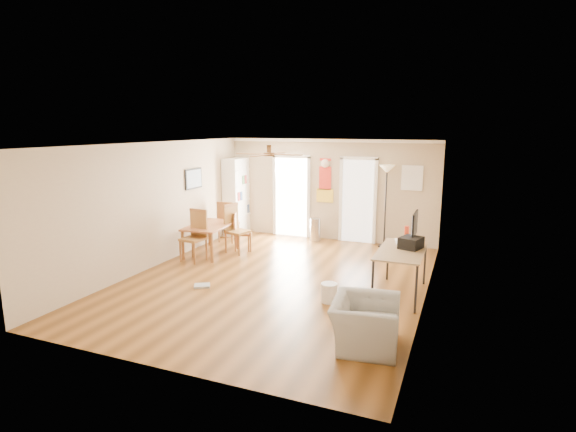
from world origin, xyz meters
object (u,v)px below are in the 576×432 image
at_px(wastebasket_a, 329,293).
at_px(torchiere_lamp, 385,207).
at_px(dining_chair_near, 193,236).
at_px(armchair, 365,323).
at_px(bookshelf, 237,196).
at_px(printer, 411,243).
at_px(dining_table, 211,239).
at_px(trash_can, 315,230).
at_px(dining_chair_right_a, 243,231).
at_px(dining_chair_far, 229,221).
at_px(computer_desk, 400,272).
at_px(wastebasket_b, 354,310).
at_px(dining_chair_right_b, 238,229).

bearing_deg(wastebasket_a, torchiere_lamp, 86.67).
xyz_separation_m(dining_chair_near, armchair, (4.35, -2.48, -0.24)).
bearing_deg(bookshelf, printer, -22.88).
bearing_deg(armchair, printer, -14.03).
xyz_separation_m(dining_table, trash_can, (1.88, 2.04, -0.05)).
height_order(torchiere_lamp, printer, torchiere_lamp).
height_order(dining_chair_right_a, dining_chair_far, dining_chair_far).
height_order(dining_chair_right_a, torchiere_lamp, torchiere_lamp).
xyz_separation_m(dining_table, computer_desk, (4.47, -1.03, 0.07)).
bearing_deg(wastebasket_a, dining_chair_near, 161.32).
bearing_deg(wastebasket_b, armchair, -67.27).
bearing_deg(dining_chair_near, computer_desk, 2.31).
bearing_deg(dining_chair_right_a, dining_chair_near, 136.62).
bearing_deg(wastebasket_a, dining_chair_right_b, 143.33).
distance_m(dining_table, printer, 4.72).
height_order(bookshelf, printer, bookshelf).
xyz_separation_m(torchiere_lamp, armchair, (0.66, -5.23, -0.68)).
distance_m(dining_chair_right_a, printer, 4.32).
height_order(trash_can, armchair, armchair).
bearing_deg(wastebasket_b, computer_desk, 68.50).
bearing_deg(dining_chair_near, wastebasket_a, -11.40).
bearing_deg(armchair, dining_chair_right_b, 41.10).
distance_m(dining_chair_right_b, wastebasket_a, 3.59).
relative_size(computer_desk, wastebasket_a, 4.74).
relative_size(bookshelf, computer_desk, 1.35).
bearing_deg(printer, dining_chair_far, 174.86).
distance_m(dining_table, trash_can, 2.77).
distance_m(wastebasket_b, armchair, 0.89).
height_order(trash_can, wastebasket_a, trash_can).
distance_m(bookshelf, dining_chair_near, 2.73).
bearing_deg(dining_table, dining_chair_far, 98.39).
bearing_deg(wastebasket_a, trash_can, 111.73).
height_order(dining_chair_right_a, printer, printer).
bearing_deg(wastebasket_b, dining_table, 149.77).
height_order(dining_table, wastebasket_b, dining_table).
height_order(bookshelf, torchiere_lamp, bookshelf).
bearing_deg(printer, dining_chair_right_b, -178.49).
bearing_deg(dining_chair_right_b, computer_desk, -95.69).
distance_m(bookshelf, printer, 5.76).
height_order(dining_chair_right_b, wastebasket_a, dining_chair_right_b).
height_order(dining_table, trash_can, dining_table).
distance_m(bookshelf, dining_chair_far, 1.03).
xyz_separation_m(computer_desk, wastebasket_b, (-0.50, -1.28, -0.27)).
bearing_deg(dining_chair_right_a, dining_chair_far, 33.46).
relative_size(bookshelf, printer, 5.34).
bearing_deg(dining_chair_near, dining_chair_right_b, 65.37).
height_order(dining_table, armchair, dining_table).
distance_m(bookshelf, wastebasket_b, 6.20).
height_order(dining_table, dining_chair_right_b, dining_chair_right_b).
height_order(dining_chair_right_b, torchiere_lamp, torchiere_lamp).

